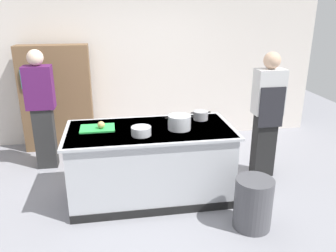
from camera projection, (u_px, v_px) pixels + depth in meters
ground_plane at (151, 195)px, 4.31m from camera, size 10.00×10.00×0.00m
back_wall at (135, 53)px, 5.76m from camera, size 6.40×0.12×3.00m
counter_island at (151, 162)px, 4.16m from camera, size 1.98×0.98×0.90m
cutting_board at (97, 128)px, 4.00m from camera, size 0.40×0.28×0.02m
onion at (101, 125)px, 3.95m from camera, size 0.09×0.09×0.09m
stock_pot at (179, 122)px, 3.98m from camera, size 0.34×0.27×0.17m
sauce_pan at (201, 115)px, 4.32m from camera, size 0.25×0.19×0.11m
mixing_bowl at (141, 131)px, 3.80m from camera, size 0.23×0.23×0.10m
trash_bin at (253, 203)px, 3.63m from camera, size 0.40×0.40×0.57m
person_chef at (267, 113)px, 4.57m from camera, size 0.38×0.25×1.72m
person_guest at (41, 107)px, 4.80m from camera, size 0.38×0.24×1.72m
bookshelf at (57, 98)px, 5.50m from camera, size 1.10×0.31×1.70m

